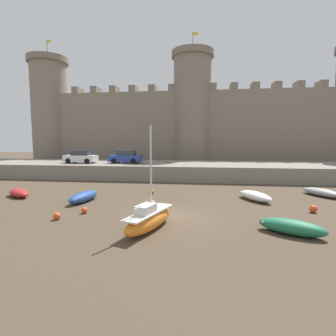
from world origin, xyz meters
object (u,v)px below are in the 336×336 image
at_px(mooring_buoy_near_shore, 57,216).
at_px(rowboat_foreground_centre, 291,227).
at_px(car_quay_west, 81,157).
at_px(mooring_buoy_near_channel, 152,192).
at_px(rowboat_near_channel_left, 19,193).
at_px(mooring_buoy_mid_mud, 313,209).
at_px(mooring_buoy_off_centre, 84,210).
at_px(rowboat_midflat_centre, 84,197).
at_px(rowboat_foreground_left, 322,192).
at_px(sailboat_midflat_right, 149,219).
at_px(rowboat_midflat_left, 255,196).
at_px(car_quay_centre_east, 126,157).

bearing_deg(mooring_buoy_near_shore, rowboat_foreground_centre, -3.42).
bearing_deg(car_quay_west, mooring_buoy_near_channel, -41.43).
height_order(rowboat_near_channel_left, mooring_buoy_mid_mud, rowboat_near_channel_left).
xyz_separation_m(rowboat_near_channel_left, mooring_buoy_off_centre, (7.55, -3.96, -0.15)).
distance_m(rowboat_midflat_centre, rowboat_foreground_centre, 14.30).
distance_m(rowboat_foreground_left, mooring_buoy_off_centre, 18.93).
bearing_deg(rowboat_foreground_centre, mooring_buoy_mid_mud, 57.45).
bearing_deg(rowboat_foreground_left, sailboat_midflat_right, -141.79).
bearing_deg(rowboat_near_channel_left, rowboat_foreground_centre, -17.79).
distance_m(rowboat_midflat_centre, mooring_buoy_near_shore, 4.49).
relative_size(rowboat_midflat_left, car_quay_west, 0.86).
bearing_deg(car_quay_centre_east, mooring_buoy_near_shore, -86.21).
height_order(sailboat_midflat_right, rowboat_midflat_left, sailboat_midflat_right).
distance_m(rowboat_midflat_left, car_quay_centre_east, 18.31).
distance_m(rowboat_foreground_left, mooring_buoy_mid_mud, 6.08).
xyz_separation_m(rowboat_foreground_centre, car_quay_west, (-19.81, 18.51, 2.13)).
xyz_separation_m(rowboat_midflat_centre, mooring_buoy_near_shore, (0.43, -4.47, -0.19)).
xyz_separation_m(rowboat_midflat_left, mooring_buoy_off_centre, (-11.57, -5.13, -0.17)).
bearing_deg(mooring_buoy_near_shore, mooring_buoy_mid_mud, 12.74).
xyz_separation_m(rowboat_midflat_centre, rowboat_midflat_left, (13.01, 2.16, -0.04)).
relative_size(rowboat_near_channel_left, mooring_buoy_mid_mud, 6.22).
xyz_separation_m(rowboat_near_channel_left, car_quay_centre_east, (5.31, 13.01, 2.18)).
distance_m(car_quay_centre_east, car_quay_west, 5.75).
bearing_deg(sailboat_midflat_right, car_quay_west, 123.97).
distance_m(rowboat_midflat_left, car_quay_west, 22.55).
distance_m(rowboat_midflat_centre, mooring_buoy_off_centre, 3.31).
bearing_deg(car_quay_centre_east, rowboat_foreground_left, -25.88).
bearing_deg(rowboat_near_channel_left, rowboat_midflat_left, 3.50).
bearing_deg(rowboat_foreground_centre, mooring_buoy_near_shore, 176.58).
bearing_deg(mooring_buoy_near_channel, car_quay_centre_east, 117.19).
relative_size(rowboat_midflat_centre, car_quay_centre_east, 0.84).
height_order(sailboat_midflat_right, rowboat_foreground_centre, sailboat_midflat_right).
height_order(rowboat_midflat_centre, mooring_buoy_near_channel, rowboat_midflat_centre).
bearing_deg(mooring_buoy_near_shore, mooring_buoy_off_centre, 55.88).
bearing_deg(car_quay_west, rowboat_midflat_centre, -63.91).
bearing_deg(mooring_buoy_near_shore, car_quay_west, 111.32).
distance_m(rowboat_foreground_centre, rowboat_foreground_left, 11.17).
distance_m(mooring_buoy_off_centre, mooring_buoy_near_channel, 7.18).
relative_size(rowboat_foreground_centre, mooring_buoy_near_shore, 7.71).
xyz_separation_m(rowboat_foreground_centre, rowboat_near_channel_left, (-19.42, 6.23, -0.05)).
height_order(sailboat_midflat_right, mooring_buoy_near_shore, sailboat_midflat_right).
height_order(rowboat_near_channel_left, car_quay_centre_east, car_quay_centre_east).
height_order(rowboat_midflat_centre, car_quay_centre_east, car_quay_centre_east).
bearing_deg(rowboat_midflat_left, mooring_buoy_near_shore, -152.22).
xyz_separation_m(mooring_buoy_mid_mud, mooring_buoy_off_centre, (-14.62, -2.04, -0.04)).
relative_size(rowboat_near_channel_left, mooring_buoy_off_centre, 7.64).
bearing_deg(car_quay_west, sailboat_midflat_right, -56.03).
xyz_separation_m(rowboat_midflat_centre, rowboat_foreground_left, (18.85, 4.46, -0.07)).
xyz_separation_m(sailboat_midflat_right, mooring_buoy_off_centre, (-4.73, 2.55, -0.39)).
bearing_deg(rowboat_near_channel_left, mooring_buoy_mid_mud, -4.96).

